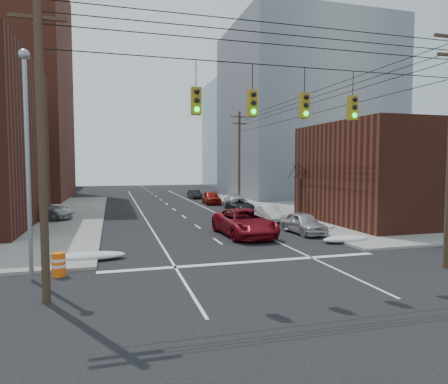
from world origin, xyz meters
TOP-DOWN VIEW (x-y plane):
  - ground at (0.00, 0.00)m, footprint 160.00×160.00m
  - sidewalk_ne at (27.00, 27.00)m, footprint 40.00×40.00m
  - building_brick_far at (-26.00, 74.00)m, footprint 22.00×18.00m
  - building_office at (22.00, 44.00)m, footprint 22.00×20.00m
  - building_glass at (24.00, 70.00)m, footprint 20.00×18.00m
  - building_storefront at (18.00, 16.00)m, footprint 16.00×12.00m
  - utility_pole_left at (-8.50, 3.00)m, footprint 2.20×0.28m
  - utility_pole_far at (8.50, 34.00)m, footprint 2.20×0.28m
  - traffic_signals at (0.10, 2.97)m, footprint 17.00×0.42m
  - street_light at (-9.50, 6.00)m, footprint 0.44×0.44m
  - bare_tree at (9.59, 20.00)m, footprint 2.09×2.20m
  - snow_nw at (-7.40, 9.00)m, footprint 3.50×1.08m
  - snow_ne at (7.40, 9.50)m, footprint 3.00×1.08m
  - snow_east_far at (7.40, 14.00)m, footprint 4.00×1.08m
  - red_pickup at (2.19, 13.34)m, footprint 3.21×6.52m
  - parked_car_a at (6.40, 13.13)m, footprint 1.95×4.39m
  - parked_car_b at (6.40, 19.34)m, footprint 1.53×3.99m
  - parked_car_c at (6.16, 26.37)m, footprint 2.26×4.59m
  - parked_car_d at (6.40, 28.40)m, footprint 2.19×5.15m
  - parked_car_e at (5.20, 34.63)m, footprint 2.09×4.66m
  - parked_car_f at (4.80, 42.72)m, footprint 1.50×3.79m
  - lot_car_b at (-12.08, 24.19)m, footprint 5.90×3.71m
  - construction_barrel at (-8.50, 6.38)m, footprint 0.64×0.64m

SIDE VIEW (x-z plane):
  - ground at x=0.00m, z-range 0.00..0.00m
  - sidewalk_ne at x=27.00m, z-range 0.00..0.15m
  - snow_nw at x=-7.40m, z-range 0.00..0.42m
  - snow_ne at x=7.40m, z-range 0.00..0.42m
  - snow_east_far at x=7.40m, z-range 0.00..0.42m
  - construction_barrel at x=-8.50m, z-range 0.02..1.03m
  - parked_car_f at x=4.80m, z-range 0.00..1.23m
  - parked_car_c at x=6.16m, z-range 0.00..1.25m
  - parked_car_b at x=6.40m, z-range 0.00..1.30m
  - parked_car_a at x=6.40m, z-range 0.00..1.47m
  - parked_car_d at x=6.40m, z-range 0.00..1.48m
  - parked_car_e at x=5.20m, z-range 0.00..1.56m
  - red_pickup at x=2.19m, z-range 0.00..1.78m
  - lot_car_b at x=-12.08m, z-range 0.15..1.67m
  - bare_tree at x=9.59m, z-range -0.15..4.79m
  - building_storefront at x=18.00m, z-range 0.00..8.00m
  - street_light at x=-9.50m, z-range 0.88..10.20m
  - utility_pole_left at x=-8.50m, z-range 0.28..11.28m
  - utility_pole_far at x=8.50m, z-range 0.28..11.28m
  - building_brick_far at x=-26.00m, z-range 0.00..12.00m
  - traffic_signals at x=0.10m, z-range 6.16..8.18m
  - building_glass at x=24.00m, z-range 0.00..22.00m
  - building_office at x=22.00m, z-range 0.00..25.00m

